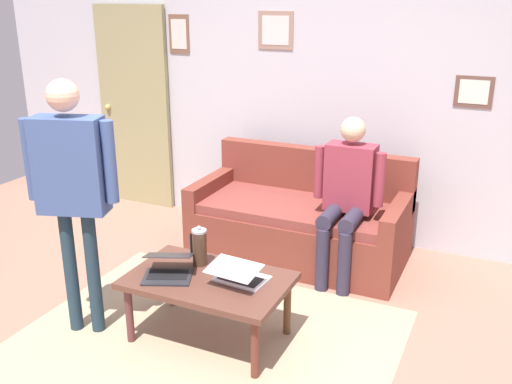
{
  "coord_description": "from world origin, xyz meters",
  "views": [
    {
      "loc": [
        -1.62,
        2.7,
        2.15
      ],
      "look_at": [
        0.01,
        -0.83,
        0.8
      ],
      "focal_mm": 40.29,
      "sensor_mm": 36.0,
      "label": 1
    }
  ],
  "objects_px": {
    "interior_door": "(134,108)",
    "person_standing": "(72,177)",
    "couch": "(300,222)",
    "person_seated": "(347,190)",
    "laptop_center": "(168,269)",
    "french_press": "(200,247)",
    "coffee_table": "(208,284)",
    "laptop_left": "(239,275)"
  },
  "relations": [
    {
      "from": "couch",
      "to": "french_press",
      "type": "xyz_separation_m",
      "value": [
        0.24,
        1.28,
        0.26
      ]
    },
    {
      "from": "couch",
      "to": "french_press",
      "type": "height_order",
      "value": "couch"
    },
    {
      "from": "couch",
      "to": "coffee_table",
      "type": "height_order",
      "value": "couch"
    },
    {
      "from": "coffee_table",
      "to": "laptop_center",
      "type": "distance_m",
      "value": 0.28
    },
    {
      "from": "interior_door",
      "to": "laptop_center",
      "type": "xyz_separation_m",
      "value": [
        -1.71,
        2.05,
        -0.54
      ]
    },
    {
      "from": "coffee_table",
      "to": "person_seated",
      "type": "relative_size",
      "value": 0.8
    },
    {
      "from": "person_seated",
      "to": "person_standing",
      "type": "bearing_deg",
      "value": 47.42
    },
    {
      "from": "couch",
      "to": "laptop_left",
      "type": "bearing_deg",
      "value": 94.45
    },
    {
      "from": "laptop_left",
      "to": "laptop_center",
      "type": "relative_size",
      "value": 0.87
    },
    {
      "from": "person_standing",
      "to": "person_seated",
      "type": "distance_m",
      "value": 2.01
    },
    {
      "from": "interior_door",
      "to": "couch",
      "type": "xyz_separation_m",
      "value": [
        -2.05,
        0.54,
        -0.72
      ]
    },
    {
      "from": "couch",
      "to": "french_press",
      "type": "distance_m",
      "value": 1.33
    },
    {
      "from": "interior_door",
      "to": "coffee_table",
      "type": "height_order",
      "value": "interior_door"
    },
    {
      "from": "person_standing",
      "to": "laptop_center",
      "type": "bearing_deg",
      "value": -162.28
    },
    {
      "from": "interior_door",
      "to": "laptop_center",
      "type": "bearing_deg",
      "value": 129.77
    },
    {
      "from": "laptop_left",
      "to": "french_press",
      "type": "relative_size",
      "value": 1.24
    },
    {
      "from": "laptop_center",
      "to": "french_press",
      "type": "bearing_deg",
      "value": -114.4
    },
    {
      "from": "coffee_table",
      "to": "laptop_center",
      "type": "bearing_deg",
      "value": 18.35
    },
    {
      "from": "laptop_center",
      "to": "french_press",
      "type": "relative_size",
      "value": 1.43
    },
    {
      "from": "french_press",
      "to": "interior_door",
      "type": "bearing_deg",
      "value": -45.21
    },
    {
      "from": "interior_door",
      "to": "person_standing",
      "type": "bearing_deg",
      "value": 117.42
    },
    {
      "from": "laptop_left",
      "to": "person_standing",
      "type": "distance_m",
      "value": 1.2
    },
    {
      "from": "coffee_table",
      "to": "laptop_left",
      "type": "distance_m",
      "value": 0.23
    },
    {
      "from": "couch",
      "to": "french_press",
      "type": "bearing_deg",
      "value": 79.55
    },
    {
      "from": "french_press",
      "to": "person_standing",
      "type": "xyz_separation_m",
      "value": [
        0.66,
        0.4,
        0.51
      ]
    },
    {
      "from": "interior_door",
      "to": "couch",
      "type": "height_order",
      "value": "interior_door"
    },
    {
      "from": "french_press",
      "to": "person_seated",
      "type": "bearing_deg",
      "value": -123.03
    },
    {
      "from": "coffee_table",
      "to": "person_seated",
      "type": "xyz_separation_m",
      "value": [
        -0.54,
        -1.2,
        0.34
      ]
    },
    {
      "from": "person_standing",
      "to": "person_seated",
      "type": "height_order",
      "value": "person_standing"
    },
    {
      "from": "couch",
      "to": "laptop_center",
      "type": "bearing_deg",
      "value": 77.32
    },
    {
      "from": "coffee_table",
      "to": "french_press",
      "type": "xyz_separation_m",
      "value": [
        0.14,
        -0.15,
        0.18
      ]
    },
    {
      "from": "person_standing",
      "to": "french_press",
      "type": "bearing_deg",
      "value": -148.36
    },
    {
      "from": "person_standing",
      "to": "couch",
      "type": "bearing_deg",
      "value": -117.87
    },
    {
      "from": "coffee_table",
      "to": "laptop_center",
      "type": "relative_size",
      "value": 2.57
    },
    {
      "from": "couch",
      "to": "person_seated",
      "type": "height_order",
      "value": "person_seated"
    },
    {
      "from": "laptop_left",
      "to": "couch",
      "type": "bearing_deg",
      "value": -85.55
    },
    {
      "from": "laptop_center",
      "to": "person_standing",
      "type": "distance_m",
      "value": 0.83
    },
    {
      "from": "interior_door",
      "to": "coffee_table",
      "type": "bearing_deg",
      "value": 134.77
    },
    {
      "from": "laptop_left",
      "to": "person_standing",
      "type": "relative_size",
      "value": 0.21
    },
    {
      "from": "laptop_left",
      "to": "interior_door",
      "type": "bearing_deg",
      "value": -41.91
    },
    {
      "from": "laptop_center",
      "to": "person_seated",
      "type": "relative_size",
      "value": 0.31
    },
    {
      "from": "laptop_left",
      "to": "french_press",
      "type": "xyz_separation_m",
      "value": [
        0.35,
        -0.11,
        0.08
      ]
    }
  ]
}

